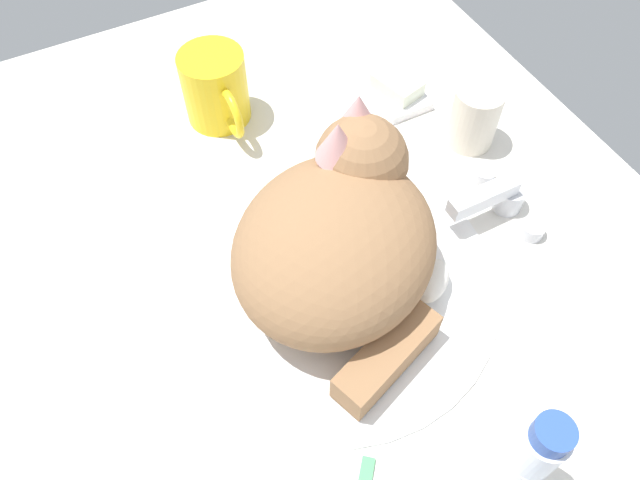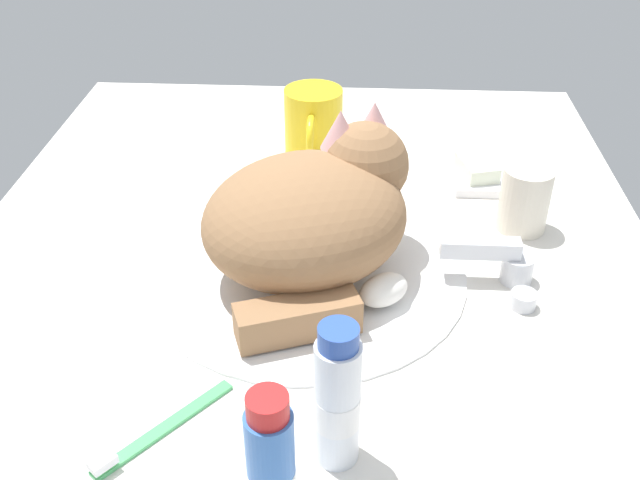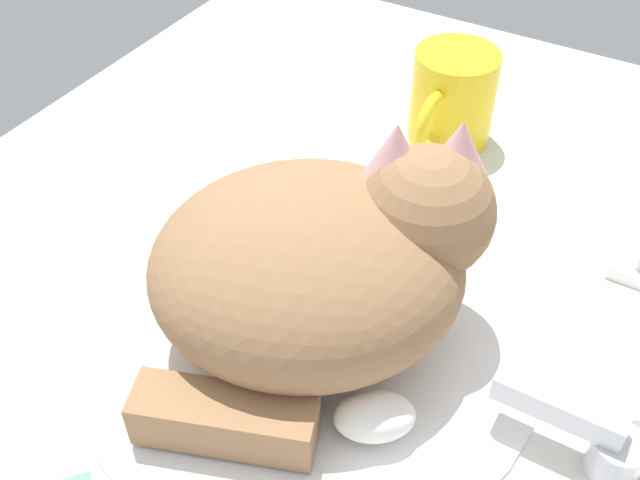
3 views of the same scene
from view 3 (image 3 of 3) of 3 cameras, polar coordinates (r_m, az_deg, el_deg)
ground_plane at (r=60.92cm, az=-0.88°, el=-8.01°), size 110.00×82.50×3.00cm
sink_basin at (r=59.51cm, az=-0.90°, el=-6.91°), size 36.11×36.11×0.64cm
faucet at (r=54.50cm, az=20.05°, el=-14.02°), size 12.14×10.51×5.22cm
cat at (r=54.12cm, az=0.42°, el=-1.76°), size 29.44×30.05×16.59cm
coffee_mug at (r=77.81cm, az=9.88°, el=10.46°), size 12.76×8.37×9.62cm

